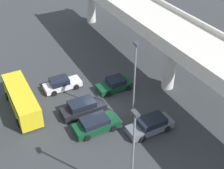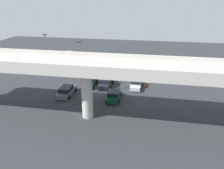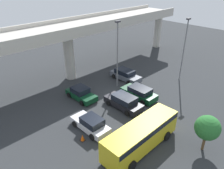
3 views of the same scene
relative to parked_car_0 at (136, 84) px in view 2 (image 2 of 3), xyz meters
name	(u,v)px [view 2 (image 2 of 3)]	position (x,y,z in m)	size (l,w,h in m)	color
ground_plane	(103,90)	(5.63, 2.29, -0.70)	(94.68, 94.68, 0.00)	#2D3033
highway_overpass	(86,70)	(5.63, 11.54, 6.06)	(45.65, 6.26, 8.29)	#BCB7AD
parked_car_0	(136,84)	(0.00, 0.00, 0.00)	(2.05, 4.50, 1.53)	silver
parked_car_1	(114,96)	(3.07, 5.64, -0.01)	(2.18, 4.34, 1.50)	#0C381E
parked_car_2	(106,82)	(5.39, 0.44, 0.07)	(2.20, 4.84, 1.62)	black
parked_car_3	(90,82)	(8.42, 0.57, 0.04)	(2.23, 4.72, 1.53)	#0C381E
parked_car_4	(67,91)	(11.12, 5.41, 0.04)	(2.15, 4.87, 1.55)	#515660
shuttle_bus	(130,70)	(1.66, -5.16, 0.79)	(8.24, 2.58, 2.50)	gold
lamp_post_near_aisle	(47,55)	(16.87, -0.30, 4.50)	(0.70, 0.35, 9.00)	slate
lamp_post_mid_lot	(80,65)	(8.71, 4.77, 4.54)	(0.70, 0.35, 9.07)	slate
tree_front_left	(160,60)	(-4.23, -9.64, 1.85)	(2.27, 2.27, 3.71)	brown
tree_front_right	(115,59)	(5.45, -9.31, 1.76)	(2.21, 2.21, 3.58)	brown
tree_front_far_right	(70,55)	(15.93, -9.65, 1.99)	(2.47, 2.47, 3.94)	brown
traffic_cone	(145,85)	(-1.64, -0.72, -0.38)	(0.44, 0.44, 0.70)	black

